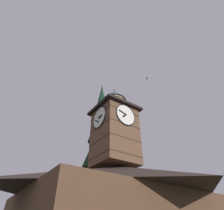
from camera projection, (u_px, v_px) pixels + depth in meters
The scene contains 4 objects.
clock_tower at pixel (115, 128), 18.76m from camera, with size 4.22×4.22×8.80m.
pine_tree_behind at pixel (99, 173), 20.73m from camera, with size 6.06×6.06×20.33m.
moon at pixel (58, 178), 56.83m from camera, with size 1.79×1.79×1.79m.
flying_bird_high at pixel (147, 78), 27.21m from camera, with size 0.39×0.45×0.11m.
Camera 1 is at (9.49, 11.42, 1.95)m, focal length 30.48 mm.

